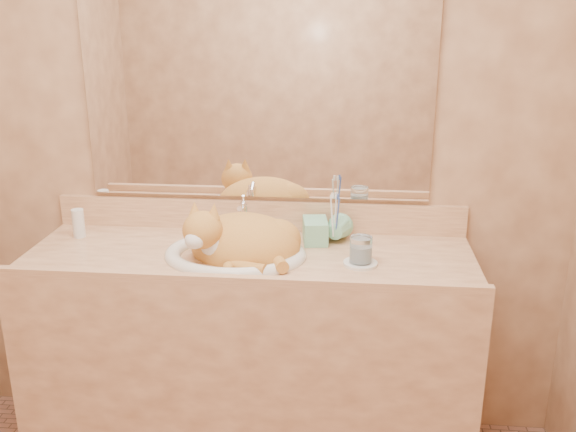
# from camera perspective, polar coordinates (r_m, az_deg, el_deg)

# --- Properties ---
(wall_back) EXTENTS (2.40, 0.02, 2.50)m
(wall_back) POSITION_cam_1_polar(r_m,az_deg,el_deg) (2.44, -2.69, 7.74)
(wall_back) COLOR #8F6041
(wall_back) RESTS_ON ground
(vanity_counter) EXTENTS (1.60, 0.55, 0.85)m
(vanity_counter) POSITION_cam_1_polar(r_m,az_deg,el_deg) (2.48, -3.32, -12.59)
(vanity_counter) COLOR #A56E49
(vanity_counter) RESTS_ON floor
(mirror) EXTENTS (1.30, 0.02, 0.80)m
(mirror) POSITION_cam_1_polar(r_m,az_deg,el_deg) (2.41, -2.78, 10.96)
(mirror) COLOR white
(mirror) RESTS_ON wall_back
(sink_basin) EXTENTS (0.52, 0.44, 0.15)m
(sink_basin) POSITION_cam_1_polar(r_m,az_deg,el_deg) (2.25, -4.75, -1.77)
(sink_basin) COLOR white
(sink_basin) RESTS_ON vanity_counter
(faucet) EXTENTS (0.07, 0.12, 0.15)m
(faucet) POSITION_cam_1_polar(r_m,az_deg,el_deg) (2.43, -3.97, -0.23)
(faucet) COLOR white
(faucet) RESTS_ON vanity_counter
(cat) EXTENTS (0.45, 0.39, 0.22)m
(cat) POSITION_cam_1_polar(r_m,az_deg,el_deg) (2.26, -4.36, -2.04)
(cat) COLOR #BA732A
(cat) RESTS_ON sink_basin
(soap_dispenser) EXTENTS (0.10, 0.10, 0.20)m
(soap_dispenser) POSITION_cam_1_polar(r_m,az_deg,el_deg) (2.31, 2.58, -0.62)
(soap_dispenser) COLOR #7CC69C
(soap_dispenser) RESTS_ON vanity_counter
(toothbrush_cup) EXTENTS (0.12, 0.12, 0.09)m
(toothbrush_cup) POSITION_cam_1_polar(r_m,az_deg,el_deg) (2.36, 4.16, -1.57)
(toothbrush_cup) COLOR #7CC69C
(toothbrush_cup) RESTS_ON vanity_counter
(toothbrushes) EXTENTS (0.03, 0.03, 0.20)m
(toothbrushes) POSITION_cam_1_polar(r_m,az_deg,el_deg) (2.34, 4.20, 0.16)
(toothbrushes) COLOR white
(toothbrushes) RESTS_ON toothbrush_cup
(saucer) EXTENTS (0.12, 0.12, 0.01)m
(saucer) POSITION_cam_1_polar(r_m,az_deg,el_deg) (2.21, 6.45, -4.21)
(saucer) COLOR silver
(saucer) RESTS_ON vanity_counter
(water_glass) EXTENTS (0.08, 0.08, 0.09)m
(water_glass) POSITION_cam_1_polar(r_m,az_deg,el_deg) (2.19, 6.50, -2.99)
(water_glass) COLOR white
(water_glass) RESTS_ON saucer
(lotion_bottle) EXTENTS (0.05, 0.05, 0.11)m
(lotion_bottle) POSITION_cam_1_polar(r_m,az_deg,el_deg) (2.57, -18.13, -0.61)
(lotion_bottle) COLOR white
(lotion_bottle) RESTS_ON vanity_counter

